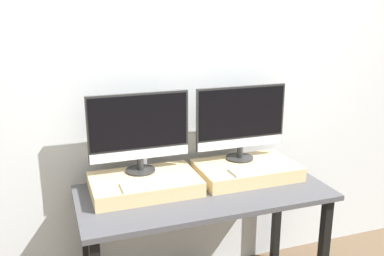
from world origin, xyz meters
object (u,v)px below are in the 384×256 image
(monitor_left, at_px, (139,130))
(keyboard_left, at_px, (149,184))
(keyboard_right, at_px, (256,170))
(monitor_right, at_px, (241,120))

(monitor_left, bearing_deg, keyboard_left, -90.00)
(keyboard_right, bearing_deg, keyboard_left, 180.00)
(monitor_left, bearing_deg, monitor_right, 0.00)
(keyboard_left, xyz_separation_m, keyboard_right, (0.65, 0.00, 0.00))
(keyboard_left, height_order, monitor_right, monitor_right)
(keyboard_left, bearing_deg, keyboard_right, 0.00)
(keyboard_right, bearing_deg, monitor_left, 161.25)
(keyboard_left, relative_size, monitor_right, 0.52)
(monitor_left, xyz_separation_m, keyboard_right, (0.65, -0.22, -0.25))
(keyboard_right, bearing_deg, monitor_right, 90.00)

